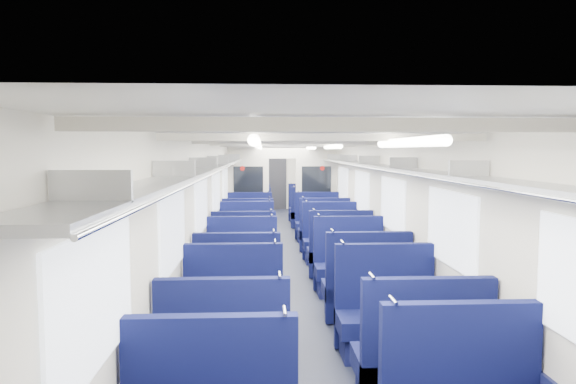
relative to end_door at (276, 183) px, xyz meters
The scene contains 33 objects.
floor 9.00m from the end_door, 90.00° to the right, with size 2.80×18.00×0.01m, color black.
ceiling 9.04m from the end_door, 90.00° to the right, with size 2.80×18.00×0.01m, color silver.
wall_left 9.05m from the end_door, 98.90° to the right, with size 0.02×18.00×2.35m, color beige.
dado_left 9.07m from the end_door, 98.81° to the right, with size 0.03×17.90×0.70m, color #11153B.
wall_right 9.05m from the end_door, 81.10° to the right, with size 0.02×18.00×2.35m, color beige.
dado_right 9.07m from the end_door, 81.19° to the right, with size 0.03×17.90×0.70m, color #11153B.
wall_far 0.19m from the end_door, 90.00° to the left, with size 2.80×0.02×2.35m, color beige.
luggage_rack_left 9.07m from the end_door, 97.73° to the right, with size 0.36×17.40×0.18m.
luggage_rack_right 9.07m from the end_door, 82.27° to the right, with size 0.36×17.40×0.18m.
windows 9.41m from the end_door, 90.00° to the right, with size 2.78×15.60×0.75m.
ceiling_fittings 9.29m from the end_door, 90.00° to the right, with size 2.70×16.06×0.11m.
end_door is the anchor object (origin of this frame).
bulkhead 6.05m from the end_door, 90.00° to the right, with size 2.80×0.10×2.35m.
seat_4 14.97m from the end_door, 93.18° to the right, with size 1.09×0.60×1.22m.
seat_5 15.04m from the end_door, 86.83° to the right, with size 1.09×0.60×1.22m.
seat_6 13.76m from the end_door, 93.46° to the right, with size 1.09×0.60×1.22m.
seat_7 13.84m from the end_door, 86.56° to the right, with size 1.09×0.60×1.22m.
seat_8 12.72m from the end_door, 93.74° to the right, with size 1.09×0.60×1.22m.
seat_9 12.73m from the end_door, 86.26° to the right, with size 1.09×0.60×1.22m.
seat_10 11.45m from the end_door, 94.16° to the right, with size 1.09×0.60×1.22m.
seat_11 11.50m from the end_door, 85.86° to the right, with size 1.09×0.60×1.22m.
seat_12 10.49m from the end_door, 94.55° to the right, with size 1.09×0.60×1.22m.
seat_13 10.44m from the end_door, 85.43° to the right, with size 1.09×0.60×1.22m.
seat_14 9.10m from the end_door, 95.24° to the right, with size 1.09×0.60×1.22m.
seat_15 9.27m from the end_door, 84.85° to the right, with size 1.09×0.60×1.22m.
seat_16 8.18m from the end_door, 95.84° to the right, with size 1.09×0.60×1.22m.
seat_17 8.16m from the end_door, 84.15° to the right, with size 1.09×0.60×1.22m.
seat_18 6.90m from the end_door, 96.94° to the right, with size 1.09×0.60×1.22m.
seat_19 6.89m from the end_door, 83.05° to the right, with size 1.09×0.60×1.22m.
seat_20 4.99m from the end_door, 99.66° to the right, with size 1.09×0.60×1.22m.
seat_21 4.84m from the end_door, 80.05° to the right, with size 1.09×0.60×1.22m.
seat_22 3.80m from the end_door, 102.79° to the right, with size 1.09×0.60×1.22m.
seat_23 3.73m from the end_door, 76.97° to the right, with size 1.09×0.60×1.22m.
Camera 1 is at (-0.50, -10.17, 2.20)m, focal length 31.72 mm.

